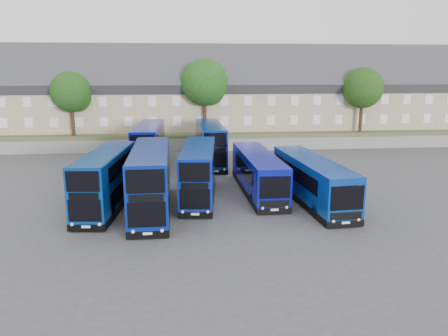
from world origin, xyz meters
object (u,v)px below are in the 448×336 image
dd_front_mid (151,181)px  tree_east (363,89)px  coach_east_a (258,174)px  tree_west (72,93)px  tree_far (384,85)px  dd_front_left (106,181)px  tree_mid (206,84)px

dd_front_mid → tree_east: bearing=42.3°
dd_front_mid → coach_east_a: bearing=24.5°
coach_east_a → tree_west: bearing=131.8°
dd_front_mid → tree_far: tree_far is taller
tree_west → tree_east: size_ratio=0.94×
dd_front_left → tree_far: 46.09m
dd_front_mid → tree_far: (31.19, 31.08, 5.55)m
coach_east_a → tree_mid: (-3.15, 20.55, 6.49)m
dd_front_left → tree_east: 37.03m
dd_front_mid → tree_west: (-10.81, 24.08, 4.87)m
tree_east → dd_front_left: bearing=-141.0°
tree_mid → tree_far: size_ratio=1.06×
dd_front_left → tree_west: bearing=113.5°
coach_east_a → tree_mid: 21.77m
dd_front_left → tree_east: bearing=44.4°
dd_front_mid → tree_mid: 25.80m
dd_front_mid → tree_far: size_ratio=1.30×
coach_east_a → tree_mid: size_ratio=1.29×
tree_mid → tree_east: 20.02m
coach_east_a → dd_front_mid: bearing=-156.1°
dd_front_mid → tree_west: bearing=112.8°
dd_front_mid → tree_east: (25.19, 24.08, 5.21)m
tree_east → tree_far: bearing=49.4°
dd_front_left → tree_west: (-7.54, 23.06, 5.05)m
tree_mid → tree_east: tree_mid is taller
tree_west → tree_far: bearing=9.5°
coach_east_a → tree_west: size_ratio=1.55×
tree_mid → tree_far: (26.00, 6.50, -0.34)m
tree_west → tree_mid: tree_mid is taller
coach_east_a → dd_front_left: bearing=-167.4°
dd_front_left → tree_far: (34.46, 30.06, 5.73)m
dd_front_left → coach_east_a: 12.01m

